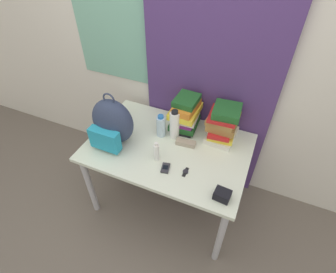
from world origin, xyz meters
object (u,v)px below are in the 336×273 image
Objects in this scene: camera_pouch at (222,195)px; wristwatch at (185,172)px; sunscreen_bottle at (157,152)px; water_bottle at (161,126)px; backpack at (112,123)px; cell_phone at (165,168)px; book_stack_center at (223,124)px; sunglasses_case at (186,143)px; book_stack_left at (185,114)px; sports_bottle at (175,125)px.

camera_pouch is 1.27× the size of wristwatch.
water_bottle is at bearing 107.63° from sunscreen_bottle.
sunscreen_bottle is (0.38, -0.05, -0.10)m from backpack.
cell_phone is 0.14m from wristwatch.
book_stack_center reaches higher than cell_phone.
sunglasses_case reaches higher than wristwatch.
camera_pouch is (0.46, -0.55, -0.11)m from book_stack_left.
book_stack_center is 1.89× the size of sunglasses_case.
book_stack_left is 1.16× the size of sports_bottle.
backpack is 5.08× the size of wristwatch.
cell_phone is at bearing -12.71° from backpack.
book_stack_left is at bearing 48.60° from water_bottle.
wristwatch is (0.14, 0.03, -0.00)m from cell_phone.
water_bottle is 0.23m from sunglasses_case.
sunglasses_case is (0.11, -0.06, -0.10)m from sports_bottle.
water_bottle is 1.27× the size of sunglasses_case.
camera_pouch is (0.52, -0.14, -0.04)m from sunscreen_bottle.
cell_phone is (0.03, -0.47, -0.13)m from book_stack_left.
camera_pouch is (0.43, -0.08, 0.02)m from cell_phone.
sunglasses_case is at bearing -67.26° from book_stack_left.
camera_pouch is at bearing -43.54° from sunglasses_case.
water_bottle reaches higher than sunglasses_case.
sports_bottle is at bearing 15.30° from water_bottle.
sports_bottle reaches higher than cell_phone.
cell_phone is at bearing -78.55° from sports_bottle.
backpack is at bearing 172.50° from wristwatch.
sunscreen_bottle is (-0.06, -0.41, -0.07)m from book_stack_left.
camera_pouch reaches higher than cell_phone.
sunglasses_case is (0.08, -0.19, -0.12)m from book_stack_left.
book_stack_left reaches higher than sunglasses_case.
camera_pouch is (0.16, -0.56, -0.11)m from book_stack_center.
sunscreen_bottle reaches higher than wristwatch.
backpack is 1.48× the size of book_stack_left.
cell_phone is at bearing 169.72° from camera_pouch.
sports_bottle reaches higher than camera_pouch.
book_stack_left is at bearing 111.39° from wristwatch.
book_stack_left is 1.89× the size of sunglasses_case.
sunglasses_case is (0.22, -0.03, -0.07)m from water_bottle.
book_stack_center is (0.30, 0.01, -0.00)m from book_stack_left.
book_stack_left reaches higher than sunscreen_bottle.
sunscreen_bottle is 1.64× the size of cell_phone.
camera_pouch is at bearing -32.92° from water_bottle.
sunscreen_bottle is 0.25m from wristwatch.
camera_pouch is at bearing -10.28° from cell_phone.
water_bottle is 2.02× the size of cell_phone.
backpack is 0.65m from wristwatch.
book_stack_left is at bearing 112.74° from sunglasses_case.
sunscreen_bottle is (0.08, -0.25, -0.02)m from water_bottle.
wristwatch is at bearing -105.91° from book_stack_center.
sports_bottle is at bearing -157.76° from book_stack_center.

